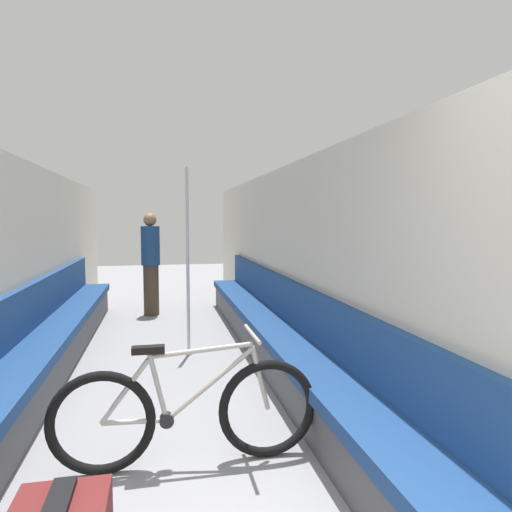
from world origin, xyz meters
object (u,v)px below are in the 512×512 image
at_px(bench_seat_row_right, 274,335).
at_px(grab_pole_near, 188,265).
at_px(bench_seat_row_left, 45,348).
at_px(passenger_standing, 151,263).
at_px(bicycle, 187,413).

distance_m(bench_seat_row_right, grab_pole_near, 1.26).
distance_m(bench_seat_row_left, bench_seat_row_right, 2.34).
distance_m(grab_pole_near, passenger_standing, 2.40).
bearing_deg(bench_seat_row_left, grab_pole_near, 18.18).
height_order(bench_seat_row_right, grab_pole_near, grab_pole_near).
bearing_deg(bicycle, bench_seat_row_right, 56.18).
bearing_deg(grab_pole_near, bicycle, -93.71).
distance_m(bench_seat_row_left, grab_pole_near, 1.69).
bearing_deg(bicycle, passenger_standing, 88.48).
bearing_deg(passenger_standing, bench_seat_row_right, -174.22).
bearing_deg(bench_seat_row_left, bench_seat_row_right, 0.00).
bearing_deg(bench_seat_row_left, passenger_standing, 70.86).
bearing_deg(bench_seat_row_right, bicycle, -118.65).
distance_m(bench_seat_row_left, passenger_standing, 3.04).
relative_size(bench_seat_row_left, bicycle, 4.05).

